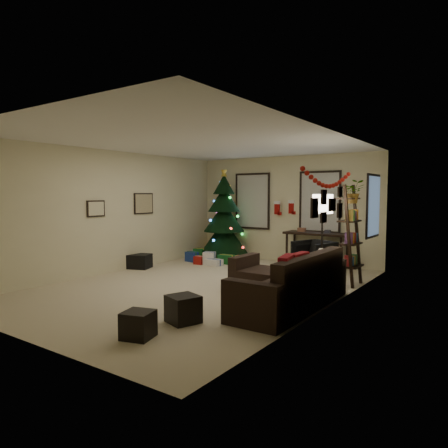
# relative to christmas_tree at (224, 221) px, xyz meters

# --- Properties ---
(floor) EXTENTS (7.00, 7.00, 0.00)m
(floor) POSITION_rel_christmas_tree_xyz_m (1.57, -3.01, -1.02)
(floor) COLOR beige
(floor) RESTS_ON ground
(ceiling) EXTENTS (7.00, 7.00, 0.00)m
(ceiling) POSITION_rel_christmas_tree_xyz_m (1.57, -3.01, 1.68)
(ceiling) COLOR white
(ceiling) RESTS_ON floor
(wall_back) EXTENTS (5.00, 0.00, 5.00)m
(wall_back) POSITION_rel_christmas_tree_xyz_m (1.57, 0.49, 0.33)
(wall_back) COLOR beige
(wall_back) RESTS_ON floor
(wall_front) EXTENTS (5.00, 0.00, 5.00)m
(wall_front) POSITION_rel_christmas_tree_xyz_m (1.57, -6.51, 0.33)
(wall_front) COLOR beige
(wall_front) RESTS_ON floor
(wall_left) EXTENTS (0.00, 7.00, 7.00)m
(wall_left) POSITION_rel_christmas_tree_xyz_m (-0.93, -3.01, 0.33)
(wall_left) COLOR beige
(wall_left) RESTS_ON floor
(wall_right) EXTENTS (0.00, 7.00, 7.00)m
(wall_right) POSITION_rel_christmas_tree_xyz_m (4.07, -3.01, 0.33)
(wall_right) COLOR beige
(wall_right) RESTS_ON floor
(window_back_left) EXTENTS (1.05, 0.06, 1.50)m
(window_back_left) POSITION_rel_christmas_tree_xyz_m (0.62, 0.46, 0.53)
(window_back_left) COLOR #728CB2
(window_back_left) RESTS_ON wall_back
(window_back_right) EXTENTS (1.05, 0.06, 1.50)m
(window_back_right) POSITION_rel_christmas_tree_xyz_m (2.52, 0.46, 0.53)
(window_back_right) COLOR #728CB2
(window_back_right) RESTS_ON wall_back
(window_right_wall) EXTENTS (0.06, 0.90, 1.30)m
(window_right_wall) POSITION_rel_christmas_tree_xyz_m (4.04, -0.46, 0.48)
(window_right_wall) COLOR #728CB2
(window_right_wall) RESTS_ON wall_right
(christmas_tree) EXTENTS (1.33, 1.33, 2.47)m
(christmas_tree) POSITION_rel_christmas_tree_xyz_m (0.00, 0.00, 0.00)
(christmas_tree) COLOR black
(christmas_tree) RESTS_ON floor
(presents) EXTENTS (1.50, 1.14, 0.30)m
(presents) POSITION_rel_christmas_tree_xyz_m (0.11, -0.71, -0.91)
(presents) COLOR #14591E
(presents) RESTS_ON floor
(sofa) EXTENTS (1.80, 2.62, 0.85)m
(sofa) POSITION_rel_christmas_tree_xyz_m (3.42, -3.20, -0.75)
(sofa) COLOR black
(sofa) RESTS_ON floor
(pillow_red_a) EXTENTS (0.24, 0.52, 0.50)m
(pillow_red_a) POSITION_rel_christmas_tree_xyz_m (3.78, -3.92, -0.38)
(pillow_red_a) COLOR maroon
(pillow_red_a) RESTS_ON sofa
(pillow_red_b) EXTENTS (0.15, 0.48, 0.48)m
(pillow_red_b) POSITION_rel_christmas_tree_xyz_m (3.78, -3.53, -0.38)
(pillow_red_b) COLOR maroon
(pillow_red_b) RESTS_ON sofa
(pillow_cream) EXTENTS (0.22, 0.40, 0.39)m
(pillow_cream) POSITION_rel_christmas_tree_xyz_m (3.78, -2.62, -0.39)
(pillow_cream) COLOR beige
(pillow_cream) RESTS_ON sofa
(ottoman_near) EXTENTS (0.50, 0.50, 0.37)m
(ottoman_near) POSITION_rel_christmas_tree_xyz_m (2.71, -4.89, -0.84)
(ottoman_near) COLOR black
(ottoman_near) RESTS_ON floor
(ottoman_far) EXTENTS (0.43, 0.43, 0.33)m
(ottoman_far) POSITION_rel_christmas_tree_xyz_m (2.66, -5.67, -0.86)
(ottoman_far) COLOR black
(ottoman_far) RESTS_ON floor
(desk) EXTENTS (1.53, 0.55, 0.83)m
(desk) POSITION_rel_christmas_tree_xyz_m (2.55, 0.21, -0.29)
(desk) COLOR black
(desk) RESTS_ON floor
(desk_chair) EXTENTS (0.87, 0.85, 0.71)m
(desk_chair) POSITION_rel_christmas_tree_xyz_m (2.76, -0.44, -0.67)
(desk_chair) COLOR black
(desk_chair) RESTS_ON floor
(bookshelf) EXTENTS (0.30, 0.56, 1.92)m
(bookshelf) POSITION_rel_christmas_tree_xyz_m (3.87, -1.32, -0.09)
(bookshelf) COLOR black
(bookshelf) RESTS_ON floor
(potted_plant) EXTENTS (0.66, 0.62, 0.57)m
(potted_plant) POSITION_rel_christmas_tree_xyz_m (3.87, -1.30, 0.83)
(potted_plant) COLOR #4C4C4C
(potted_plant) RESTS_ON bookshelf
(floor_lamp) EXTENTS (0.37, 0.37, 1.74)m
(floor_lamp) POSITION_rel_christmas_tree_xyz_m (3.52, -1.94, 0.43)
(floor_lamp) COLOR black
(floor_lamp) RESTS_ON floor
(art_map) EXTENTS (0.04, 0.60, 0.50)m
(art_map) POSITION_rel_christmas_tree_xyz_m (-0.91, -2.08, 0.49)
(art_map) COLOR black
(art_map) RESTS_ON wall_left
(art_abstract) EXTENTS (0.04, 0.45, 0.35)m
(art_abstract) POSITION_rel_christmas_tree_xyz_m (-0.91, -3.47, 0.41)
(art_abstract) COLOR black
(art_abstract) RESTS_ON wall_left
(gallery) EXTENTS (0.03, 1.25, 0.54)m
(gallery) POSITION_rel_christmas_tree_xyz_m (4.05, -3.09, 0.55)
(gallery) COLOR black
(gallery) RESTS_ON wall_right
(garland) EXTENTS (0.08, 1.90, 0.30)m
(garland) POSITION_rel_christmas_tree_xyz_m (4.02, -3.02, 0.96)
(garland) COLOR #A5140C
(garland) RESTS_ON wall_right
(stocking_left) EXTENTS (0.20, 0.05, 0.36)m
(stocking_left) POSITION_rel_christmas_tree_xyz_m (1.43, 0.34, 0.37)
(stocking_left) COLOR #990F0C
(stocking_left) RESTS_ON wall_back
(stocking_right) EXTENTS (0.20, 0.05, 0.36)m
(stocking_right) POSITION_rel_christmas_tree_xyz_m (1.76, 0.49, 0.39)
(stocking_right) COLOR #990F0C
(stocking_right) RESTS_ON wall_back
(storage_bin) EXTENTS (0.77, 0.64, 0.33)m
(storage_bin) POSITION_rel_christmas_tree_xyz_m (-0.87, -2.39, -0.86)
(storage_bin) COLOR black
(storage_bin) RESTS_ON floor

